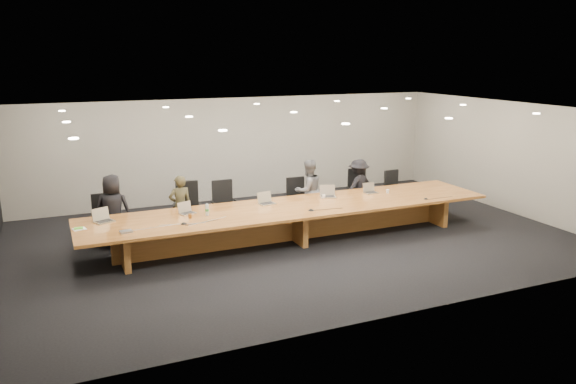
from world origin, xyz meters
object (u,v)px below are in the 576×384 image
Objects in this scene: water_bottle at (207,210)px; paper_cup_near at (324,197)px; amber_mug at (190,216)px; conference_table at (294,217)px; person_c at (308,191)px; paper_cup_far at (388,191)px; laptop_e at (371,188)px; av_box at (126,232)px; mic_left at (184,223)px; mic_center at (311,210)px; chair_mid_left at (225,205)px; person_d at (358,187)px; laptop_a at (104,215)px; chair_mid_right at (299,200)px; person_b at (180,206)px; person_a at (113,210)px; mic_right at (426,199)px; chair_far_right at (395,189)px; chair_left at (188,208)px; chair_right at (359,191)px; laptop_b at (188,208)px; laptop_d at (328,191)px; laptop_c at (267,198)px.

water_bottle reaches higher than paper_cup_near.
conference_table is at bearing 0.06° from amber_mug.
paper_cup_far is (1.62, -0.96, 0.04)m from person_c.
av_box is (-5.74, -0.81, -0.11)m from laptop_e.
mic_left is 1.00× the size of mic_center.
chair_mid_left is 5.06× the size of water_bottle.
laptop_a is (-6.21, -0.83, 0.19)m from person_d.
mic_center is at bearing -2.30° from mic_left.
chair_mid_right is (1.81, -0.09, -0.03)m from chair_mid_left.
mic_left is at bearing -173.95° from laptop_e.
conference_table is 6.42× the size of person_d.
conference_table is 6.51× the size of person_b.
chair_mid_right is 0.94m from paper_cup_near.
person_a is 14.10× the size of mic_right.
laptop_e reaches higher than amber_mug.
person_a is 1.92m from mic_left.
water_bottle is at bearing -34.05° from laptop_a.
chair_mid_left is 1.14× the size of chair_far_right.
conference_table is at bearing 8.13° from mic_left.
chair_left reaches higher than paper_cup_near.
chair_right is 0.81× the size of person_d.
chair_right is 1.08m from chair_far_right.
av_box is at bearing -171.10° from laptop_b.
chair_mid_left is at bearing 51.01° from mic_left.
person_d is 4.54× the size of laptop_e.
chair_mid_left is 3.27× the size of laptop_a.
laptop_e is 0.40m from paper_cup_far.
laptop_a is (-1.68, -0.81, 0.20)m from person_b.
chair_left reaches higher than mic_center.
conference_table is 1.18m from laptop_d.
person_c is at bearing -10.93° from chair_mid_right.
mic_center is (-2.23, -1.78, 0.20)m from chair_right.
person_b is 1.22m from amber_mug.
chair_right is at bearing 18.89° from mic_left.
amber_mug is (-0.03, -0.33, -0.08)m from laptop_b.
person_c is 17.20× the size of amber_mug.
chair_right reaches higher than paper_cup_far.
laptop_c is at bearing -16.07° from chair_left.
chair_left is 2.93m from person_c.
person_b is 4.53m from person_d.
mic_center is (2.43, -0.79, -0.11)m from laptop_b.
chair_left is 0.86× the size of person_d.
person_c reaches higher than person_d.
paper_cup_far is (1.62, -0.14, 0.00)m from paper_cup_near.
amber_mug is (1.35, -1.20, 0.03)m from person_a.
laptop_d reaches higher than conference_table.
laptop_b is at bearing 167.20° from person_a.
chair_far_right is at bearing 12.82° from amber_mug.
laptop_b is 5.32m from mic_right.
amber_mug is 0.68× the size of mic_center.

